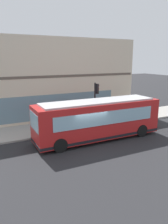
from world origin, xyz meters
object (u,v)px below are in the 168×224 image
at_px(traffic_light_near_corner, 96,96).
at_px(fire_hydrant, 105,113).
at_px(city_bus_nearside, 98,120).
at_px(pedestrian_near_building_entrance, 119,109).
at_px(pedestrian_walking_along_curb, 94,113).
at_px(pedestrian_by_light_pole, 135,105).

relative_size(traffic_light_near_corner, fire_hydrant, 5.33).
xyz_separation_m(city_bus_nearside, fire_hydrant, (5.07, -3.85, -1.04)).
distance_m(traffic_light_near_corner, pedestrian_near_building_entrance, 4.35).
bearing_deg(pedestrian_walking_along_curb, fire_hydrant, -56.83).
bearing_deg(pedestrian_walking_along_curb, city_bus_nearside, 154.19).
relative_size(traffic_light_near_corner, pedestrian_near_building_entrance, 2.53).
relative_size(fire_hydrant, pedestrian_near_building_entrance, 0.47).
relative_size(city_bus_nearside, traffic_light_near_corner, 2.55).
bearing_deg(pedestrian_walking_along_curb, traffic_light_near_corner, 158.26).
height_order(fire_hydrant, pedestrian_by_light_pole, pedestrian_by_light_pole).
relative_size(pedestrian_walking_along_curb, pedestrian_near_building_entrance, 1.02).
distance_m(traffic_light_near_corner, pedestrian_walking_along_curb, 2.10).
distance_m(city_bus_nearside, pedestrian_walking_along_curb, 4.18).
bearing_deg(pedestrian_by_light_pole, city_bus_nearside, 122.11).
bearing_deg(city_bus_nearside, fire_hydrant, -37.22).
xyz_separation_m(fire_hydrant, pedestrian_walking_along_curb, (-1.34, 2.05, 0.54)).
xyz_separation_m(fire_hydrant, pedestrian_by_light_pole, (-0.24, -3.84, 0.62)).
relative_size(traffic_light_near_corner, pedestrian_by_light_pole, 2.31).
height_order(pedestrian_walking_along_curb, pedestrian_near_building_entrance, pedestrian_walking_along_curb).
bearing_deg(city_bus_nearside, traffic_light_near_corner, -27.11).
bearing_deg(pedestrian_by_light_pole, pedestrian_near_building_entrance, 103.13).
distance_m(pedestrian_by_light_pole, pedestrian_near_building_entrance, 2.66).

